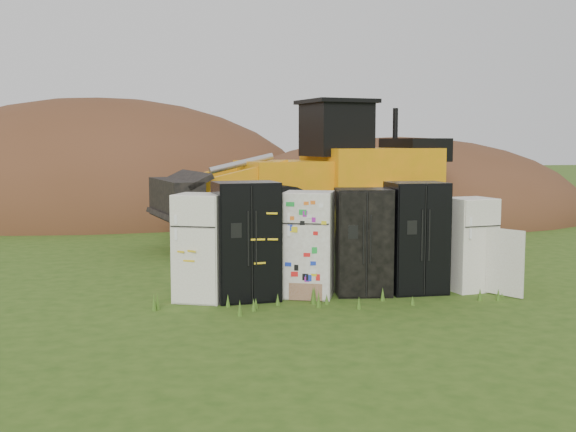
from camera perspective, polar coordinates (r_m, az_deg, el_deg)
name	(u,v)px	position (r m, az deg, el deg)	size (l,w,h in m)	color
ground	(341,295)	(12.49, 4.20, -6.23)	(120.00, 120.00, 0.00)	#2B4B14
fridge_leftmost	(201,247)	(11.97, -6.89, -2.48)	(0.78, 0.75, 1.77)	white
fridge_black_side	(246,241)	(11.98, -3.34, -1.98)	(1.02, 0.81, 1.96)	black
fridge_sticker	(309,244)	(12.21, 1.66, -2.24)	(0.80, 0.73, 1.78)	white
fridge_dark_mid	(363,242)	(12.44, 5.95, -2.03)	(0.93, 0.76, 1.82)	black
fridge_black_right	(416,237)	(12.73, 10.09, -1.68)	(0.96, 0.80, 1.92)	black
fridge_open_door	(470,244)	(13.11, 14.18, -2.18)	(0.74, 0.69, 1.64)	white
wheel_loader	(303,172)	(18.26, 1.20, 3.47)	(7.60, 3.08, 3.68)	orange
dirt_mound_right	(397,217)	(25.19, 8.63, -0.10)	(13.42, 9.84, 5.53)	#4E2D19
dirt_mound_left	(101,214)	(26.95, -14.55, 0.17)	(16.03, 12.02, 8.33)	#4E2D19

